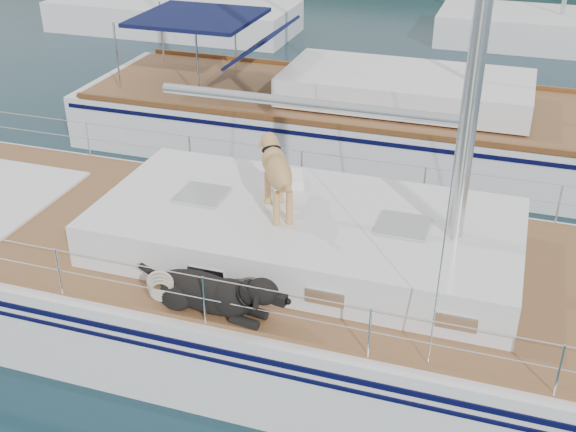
% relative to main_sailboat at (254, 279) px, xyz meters
% --- Properties ---
extents(ground, '(120.00, 120.00, 0.00)m').
position_rel_main_sailboat_xyz_m(ground, '(-0.09, 0.01, -0.68)').
color(ground, black).
rests_on(ground, ground).
extents(main_sailboat, '(12.00, 3.80, 14.01)m').
position_rel_main_sailboat_xyz_m(main_sailboat, '(0.00, 0.00, 0.00)').
color(main_sailboat, white).
rests_on(main_sailboat, ground).
extents(neighbor_sailboat, '(11.00, 3.50, 13.30)m').
position_rel_main_sailboat_xyz_m(neighbor_sailboat, '(-0.22, 6.21, -0.05)').
color(neighbor_sailboat, white).
rests_on(neighbor_sailboat, ground).
extents(bg_boat_west, '(8.00, 3.00, 11.65)m').
position_rel_main_sailboat_xyz_m(bg_boat_west, '(-8.09, 14.01, -0.23)').
color(bg_boat_west, white).
rests_on(bg_boat_west, ground).
extents(bg_boat_center, '(7.20, 3.00, 11.65)m').
position_rel_main_sailboat_xyz_m(bg_boat_center, '(3.91, 16.01, -0.23)').
color(bg_boat_center, white).
rests_on(bg_boat_center, ground).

